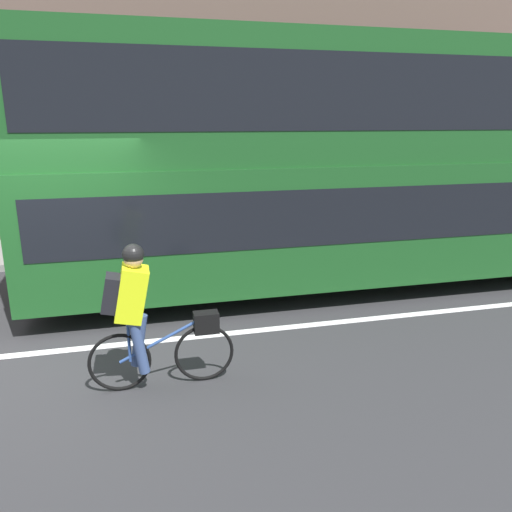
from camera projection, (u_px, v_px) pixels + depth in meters
ground_plane at (46, 358)px, 5.88m from camera, size 80.00×80.00×0.00m
road_center_line at (48, 352)px, 6.03m from camera, size 50.00×0.14×0.01m
sidewalk_curb at (81, 250)px, 10.47m from camera, size 60.00×2.16×0.13m
building_facade at (66, 27)px, 10.41m from camera, size 60.00×0.30×9.13m
bus at (378, 155)px, 8.17m from camera, size 11.03×2.51×3.87m
cyclist_on_bike at (144, 312)px, 5.03m from camera, size 1.51×0.32×1.56m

